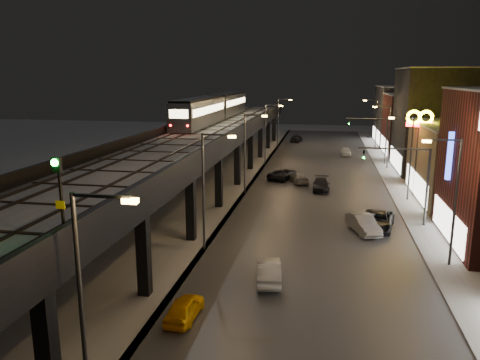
{
  "coord_description": "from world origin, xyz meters",
  "views": [
    {
      "loc": [
        8.14,
        -19.82,
        13.04
      ],
      "look_at": [
        1.6,
        15.69,
        5.0
      ],
      "focal_mm": 35.0,
      "sensor_mm": 36.0,
      "label": 1
    }
  ],
  "objects_px": {
    "car_onc_dark": "(377,221)",
    "car_onc_red": "(346,152)",
    "car_far_white": "(296,138)",
    "car_taxi": "(184,309)",
    "car_mid_silver": "(282,174)",
    "subway_train": "(216,107)",
    "car_onc_white": "(321,185)",
    "rail_signal": "(59,181)",
    "car_onc_silver": "(363,225)",
    "car_mid_dark": "(299,178)",
    "car_near_white": "(269,272)"
  },
  "relations": [
    {
      "from": "car_taxi",
      "to": "car_onc_dark",
      "type": "bearing_deg",
      "value": -121.46
    },
    {
      "from": "car_mid_silver",
      "to": "car_mid_dark",
      "type": "bearing_deg",
      "value": 160.32
    },
    {
      "from": "subway_train",
      "to": "car_mid_silver",
      "type": "xyz_separation_m",
      "value": [
        11.33,
        -10.88,
        -7.69
      ]
    },
    {
      "from": "car_taxi",
      "to": "car_onc_red",
      "type": "height_order",
      "value": "car_onc_red"
    },
    {
      "from": "car_mid_silver",
      "to": "car_onc_white",
      "type": "xyz_separation_m",
      "value": [
        5.03,
        -5.33,
        -0.05
      ]
    },
    {
      "from": "car_onc_silver",
      "to": "car_onc_red",
      "type": "height_order",
      "value": "car_onc_silver"
    },
    {
      "from": "car_onc_dark",
      "to": "car_far_white",
      "type": "bearing_deg",
      "value": 112.26
    },
    {
      "from": "car_far_white",
      "to": "car_onc_white",
      "type": "distance_m",
      "value": 41.11
    },
    {
      "from": "car_mid_silver",
      "to": "car_taxi",
      "type": "bearing_deg",
      "value": 104.43
    },
    {
      "from": "subway_train",
      "to": "car_far_white",
      "type": "bearing_deg",
      "value": 66.16
    },
    {
      "from": "car_far_white",
      "to": "car_taxi",
      "type": "bearing_deg",
      "value": 98.9
    },
    {
      "from": "subway_train",
      "to": "car_onc_white",
      "type": "distance_m",
      "value": 24.3
    },
    {
      "from": "subway_train",
      "to": "car_far_white",
      "type": "xyz_separation_m",
      "value": [
        10.84,
        24.52,
        -7.68
      ]
    },
    {
      "from": "car_mid_silver",
      "to": "car_onc_dark",
      "type": "relative_size",
      "value": 0.96
    },
    {
      "from": "rail_signal",
      "to": "car_onc_silver",
      "type": "xyz_separation_m",
      "value": [
        13.67,
        22.79,
        -8.26
      ]
    },
    {
      "from": "subway_train",
      "to": "car_taxi",
      "type": "distance_m",
      "value": 48.92
    },
    {
      "from": "car_onc_red",
      "to": "car_far_white",
      "type": "bearing_deg",
      "value": 120.14
    },
    {
      "from": "car_taxi",
      "to": "car_onc_red",
      "type": "xyz_separation_m",
      "value": [
        10.66,
        56.64,
        0.06
      ]
    },
    {
      "from": "rail_signal",
      "to": "car_onc_red",
      "type": "relative_size",
      "value": 0.86
    },
    {
      "from": "car_taxi",
      "to": "car_far_white",
      "type": "distance_m",
      "value": 71.9
    },
    {
      "from": "car_far_white",
      "to": "car_onc_silver",
      "type": "bearing_deg",
      "value": 109.51
    },
    {
      "from": "car_far_white",
      "to": "car_onc_dark",
      "type": "relative_size",
      "value": 0.8
    },
    {
      "from": "car_onc_silver",
      "to": "car_onc_dark",
      "type": "distance_m",
      "value": 1.72
    },
    {
      "from": "car_taxi",
      "to": "car_onc_white",
      "type": "height_order",
      "value": "car_onc_white"
    },
    {
      "from": "rail_signal",
      "to": "car_onc_red",
      "type": "xyz_separation_m",
      "value": [
        13.68,
        62.79,
        -8.34
      ]
    },
    {
      "from": "car_near_white",
      "to": "car_onc_dark",
      "type": "height_order",
      "value": "car_onc_dark"
    },
    {
      "from": "car_taxi",
      "to": "car_far_white",
      "type": "relative_size",
      "value": 0.83
    },
    {
      "from": "car_near_white",
      "to": "car_onc_dark",
      "type": "bearing_deg",
      "value": -131.14
    },
    {
      "from": "car_onc_red",
      "to": "car_onc_silver",
      "type": "bearing_deg",
      "value": -91.11
    },
    {
      "from": "rail_signal",
      "to": "car_mid_dark",
      "type": "distance_m",
      "value": 42.39
    },
    {
      "from": "car_onc_dark",
      "to": "car_onc_red",
      "type": "height_order",
      "value": "car_onc_dark"
    },
    {
      "from": "subway_train",
      "to": "car_onc_white",
      "type": "bearing_deg",
      "value": -44.74
    },
    {
      "from": "car_onc_silver",
      "to": "car_onc_white",
      "type": "bearing_deg",
      "value": 85.67
    },
    {
      "from": "subway_train",
      "to": "car_mid_dark",
      "type": "distance_m",
      "value": 20.06
    },
    {
      "from": "subway_train",
      "to": "car_taxi",
      "type": "xyz_separation_m",
      "value": [
        9.42,
        -47.37,
        -7.81
      ]
    },
    {
      "from": "car_mid_dark",
      "to": "car_onc_white",
      "type": "distance_m",
      "value": 4.58
    },
    {
      "from": "car_near_white",
      "to": "car_mid_silver",
      "type": "distance_m",
      "value": 30.96
    },
    {
      "from": "car_onc_silver",
      "to": "car_mid_dark",
      "type": "bearing_deg",
      "value": 91.03
    },
    {
      "from": "rail_signal",
      "to": "subway_train",
      "type": "bearing_deg",
      "value": 96.82
    },
    {
      "from": "rail_signal",
      "to": "car_onc_dark",
      "type": "height_order",
      "value": "rail_signal"
    },
    {
      "from": "subway_train",
      "to": "car_mid_dark",
      "type": "height_order",
      "value": "subway_train"
    },
    {
      "from": "car_onc_silver",
      "to": "car_mid_silver",
      "type": "bearing_deg",
      "value": 95.11
    },
    {
      "from": "car_mid_silver",
      "to": "car_mid_dark",
      "type": "relative_size",
      "value": 1.12
    },
    {
      "from": "car_onc_dark",
      "to": "car_onc_white",
      "type": "distance_m",
      "value": 14.26
    },
    {
      "from": "car_onc_silver",
      "to": "car_taxi",
      "type": "bearing_deg",
      "value": -141.27
    },
    {
      "from": "car_onc_red",
      "to": "car_onc_dark",
      "type": "bearing_deg",
      "value": -89.25
    },
    {
      "from": "rail_signal",
      "to": "car_far_white",
      "type": "relative_size",
      "value": 0.78
    },
    {
      "from": "rail_signal",
      "to": "car_mid_silver",
      "type": "relative_size",
      "value": 0.64
    },
    {
      "from": "car_mid_silver",
      "to": "car_onc_dark",
      "type": "bearing_deg",
      "value": 135.58
    },
    {
      "from": "subway_train",
      "to": "car_onc_silver",
      "type": "height_order",
      "value": "subway_train"
    }
  ]
}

